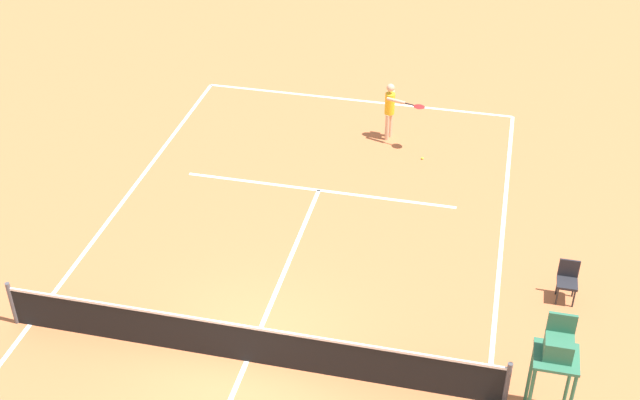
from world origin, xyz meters
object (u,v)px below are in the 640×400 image
player_serving (391,107)px  courtside_chair_mid (568,279)px  tennis_ball (422,158)px  umpire_chair (557,355)px

player_serving → courtside_chair_mid: 7.83m
tennis_ball → courtside_chair_mid: 6.42m
player_serving → tennis_ball: (-1.07, 0.95, -0.99)m
player_serving → courtside_chair_mid: bearing=55.6°
umpire_chair → courtside_chair_mid: size_ratio=2.54×
player_serving → tennis_ball: size_ratio=25.30×
tennis_ball → umpire_chair: 9.52m
player_serving → umpire_chair: size_ratio=0.71×
player_serving → courtside_chair_mid: player_serving is taller
player_serving → tennis_ball: bearing=65.5°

